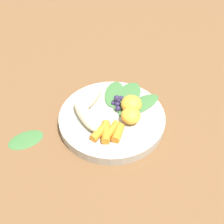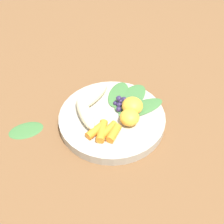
{
  "view_description": "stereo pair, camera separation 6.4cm",
  "coord_description": "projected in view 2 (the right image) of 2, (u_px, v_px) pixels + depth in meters",
  "views": [
    {
      "loc": [
        0.19,
        -0.42,
        0.49
      ],
      "look_at": [
        0.0,
        0.0,
        0.03
      ],
      "focal_mm": 42.78,
      "sensor_mm": 36.0,
      "label": 1
    },
    {
      "loc": [
        0.24,
        -0.39,
        0.49
      ],
      "look_at": [
        0.0,
        0.0,
        0.03
      ],
      "focal_mm": 42.78,
      "sensor_mm": 36.0,
      "label": 2
    }
  ],
  "objects": [
    {
      "name": "banana_peeled_right",
      "position": [
        94.0,
        96.0,
        0.68
      ],
      "size": [
        0.04,
        0.11,
        0.03
      ],
      "primitive_type": "ellipsoid",
      "rotation": [
        0.0,
        0.0,
        4.66
      ],
      "color": "beige",
      "rests_on": "bowl"
    },
    {
      "name": "carrot_mid_left",
      "position": [
        102.0,
        131.0,
        0.6
      ],
      "size": [
        0.04,
        0.06,
        0.02
      ],
      "primitive_type": "cylinder",
      "rotation": [
        0.0,
        1.57,
        5.15
      ],
      "color": "orange",
      "rests_on": "bowl"
    },
    {
      "name": "blueberry_pile",
      "position": [
        120.0,
        103.0,
        0.67
      ],
      "size": [
        0.03,
        0.05,
        0.03
      ],
      "color": "#2D234C",
      "rests_on": "bowl"
    },
    {
      "name": "carrot_front",
      "position": [
        95.0,
        130.0,
        0.6
      ],
      "size": [
        0.03,
        0.05,
        0.02
      ],
      "primitive_type": "cylinder",
      "rotation": [
        0.0,
        1.57,
        4.51
      ],
      "color": "orange",
      "rests_on": "bowl"
    },
    {
      "name": "carrot_mid_right",
      "position": [
        107.0,
        131.0,
        0.6
      ],
      "size": [
        0.02,
        0.06,
        0.02
      ],
      "primitive_type": "cylinder",
      "rotation": [
        0.0,
        1.57,
        4.63
      ],
      "color": "orange",
      "rests_on": "bowl"
    },
    {
      "name": "orange_segment_far",
      "position": [
        129.0,
        118.0,
        0.62
      ],
      "size": [
        0.05,
        0.05,
        0.03
      ],
      "primitive_type": "ellipsoid",
      "color": "#F4A833",
      "rests_on": "bowl"
    },
    {
      "name": "ground_plane",
      "position": [
        112.0,
        122.0,
        0.67
      ],
      "size": [
        2.4,
        2.4,
        0.0
      ],
      "primitive_type": "plane",
      "color": "brown"
    },
    {
      "name": "kale_leaf_left",
      "position": [
        141.0,
        108.0,
        0.67
      ],
      "size": [
        0.1,
        0.13,
        0.0
      ],
      "primitive_type": "ellipsoid",
      "rotation": [
        0.0,
        0.0,
        7.33
      ],
      "color": "#3D7038",
      "rests_on": "bowl"
    },
    {
      "name": "coconut_shred_patch",
      "position": [
        125.0,
        101.0,
        0.69
      ],
      "size": [
        0.05,
        0.05,
        0.0
      ],
      "primitive_type": "cylinder",
      "color": "white",
      "rests_on": "bowl"
    },
    {
      "name": "bowl",
      "position": [
        112.0,
        118.0,
        0.66
      ],
      "size": [
        0.26,
        0.26,
        0.02
      ],
      "primitive_type": "cylinder",
      "color": "#B2AD9E",
      "rests_on": "ground_plane"
    },
    {
      "name": "banana_peeled_left",
      "position": [
        85.0,
        113.0,
        0.64
      ],
      "size": [
        0.11,
        0.09,
        0.03
      ],
      "primitive_type": "ellipsoid",
      "rotation": [
        0.0,
        0.0,
        5.65
      ],
      "color": "beige",
      "rests_on": "bowl"
    },
    {
      "name": "orange_segment_near",
      "position": [
        132.0,
        106.0,
        0.65
      ],
      "size": [
        0.05,
        0.05,
        0.04
      ],
      "primitive_type": "ellipsoid",
      "color": "#F4A833",
      "rests_on": "bowl"
    },
    {
      "name": "kale_leaf_right",
      "position": [
        130.0,
        98.0,
        0.69
      ],
      "size": [
        0.06,
        0.13,
        0.0
      ],
      "primitive_type": "ellipsoid",
      "rotation": [
        0.0,
        0.0,
        7.85
      ],
      "color": "#3D7038",
      "rests_on": "bowl"
    },
    {
      "name": "carrot_rear",
      "position": [
        114.0,
        133.0,
        0.6
      ],
      "size": [
        0.03,
        0.05,
        0.02
      ],
      "primitive_type": "cylinder",
      "rotation": [
        0.0,
        1.57,
        4.85
      ],
      "color": "orange",
      "rests_on": "bowl"
    },
    {
      "name": "kale_leaf_rear",
      "position": [
        119.0,
        94.0,
        0.7
      ],
      "size": [
        0.08,
        0.11,
        0.0
      ],
      "primitive_type": "ellipsoid",
      "rotation": [
        0.0,
        0.0,
        8.14
      ],
      "color": "#3D7038",
      "rests_on": "bowl"
    },
    {
      "name": "kale_leaf_stray",
      "position": [
        26.0,
        130.0,
        0.65
      ],
      "size": [
        0.09,
        0.1,
        0.01
      ],
      "primitive_type": "ellipsoid",
      "rotation": [
        0.0,
        0.0,
        4.05
      ],
      "color": "#3D7038",
      "rests_on": "ground_plane"
    }
  ]
}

